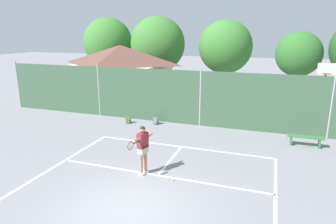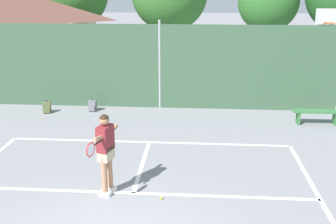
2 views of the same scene
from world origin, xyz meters
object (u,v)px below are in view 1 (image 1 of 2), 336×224
object	(u,v)px
tennis_ball	(173,180)
courtside_bench	(305,139)
tennis_player	(143,146)
backpack_olive	(128,120)
backpack_grey	(156,121)
basketball_hoop	(324,86)

from	to	relation	value
tennis_ball	courtside_bench	distance (m)	7.05
tennis_player	courtside_bench	size ratio (longest dim) A/B	1.16
backpack_olive	backpack_grey	world-z (taller)	same
tennis_player	basketball_hoop	bearing A→B (deg)	50.62
tennis_player	backpack_grey	world-z (taller)	tennis_player
basketball_hoop	tennis_player	bearing A→B (deg)	-129.38
basketball_hoop	tennis_ball	bearing A→B (deg)	-123.52
backpack_grey	basketball_hoop	bearing A→B (deg)	15.90
tennis_player	tennis_ball	size ratio (longest dim) A/B	28.10
tennis_player	tennis_ball	distance (m)	1.64
backpack_grey	tennis_ball	bearing A→B (deg)	-63.26
tennis_ball	backpack_olive	world-z (taller)	backpack_olive
backpack_grey	courtside_bench	world-z (taller)	courtside_bench
backpack_olive	courtside_bench	bearing A→B (deg)	-3.37
tennis_player	tennis_ball	bearing A→B (deg)	-8.22
backpack_grey	courtside_bench	bearing A→B (deg)	-6.47
backpack_olive	backpack_grey	size ratio (longest dim) A/B	1.00
tennis_player	backpack_olive	world-z (taller)	tennis_player
courtside_bench	tennis_ball	bearing A→B (deg)	-132.03
courtside_bench	backpack_grey	bearing A→B (deg)	173.53
backpack_olive	tennis_ball	bearing A→B (deg)	-51.07
tennis_ball	backpack_grey	world-z (taller)	backpack_grey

